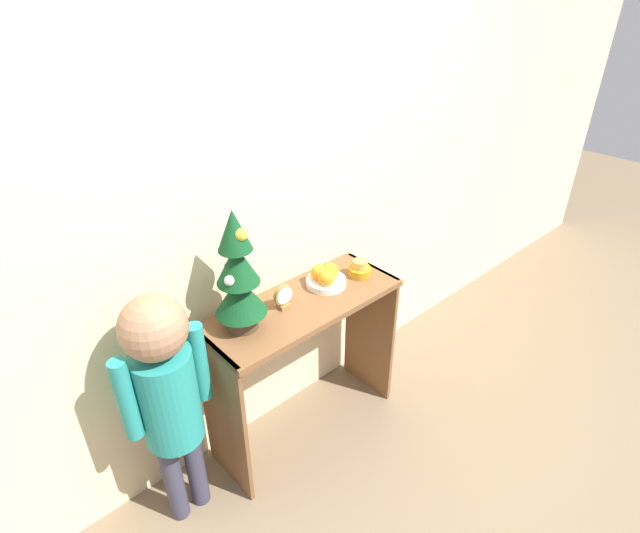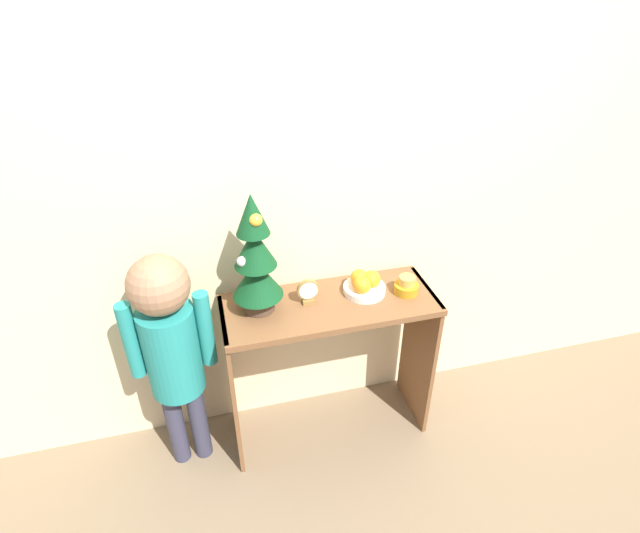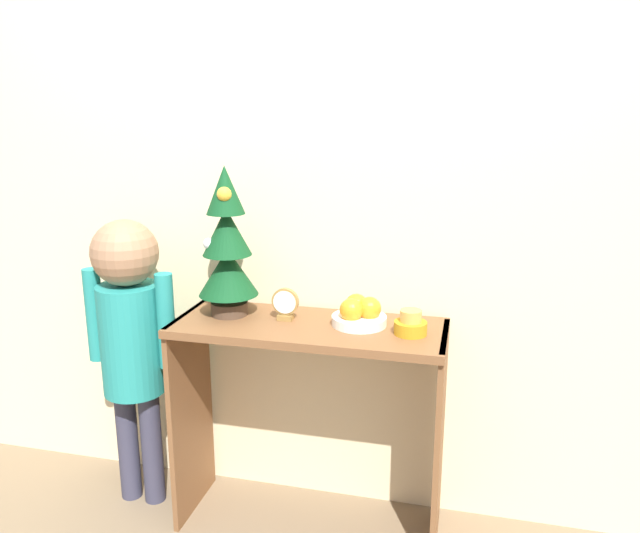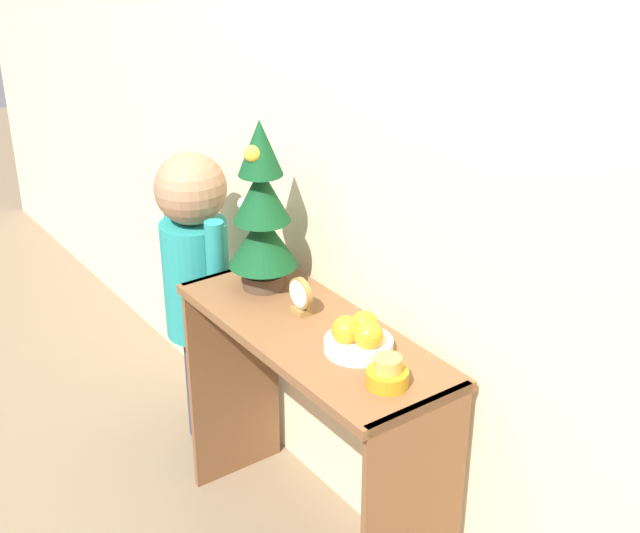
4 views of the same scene
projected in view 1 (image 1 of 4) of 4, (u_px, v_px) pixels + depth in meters
ground_plane at (330, 445)px, 2.62m from camera, size 12.00×12.00×0.00m
back_wall at (267, 201)px, 2.25m from camera, size 7.00×0.05×2.50m
console_table at (304, 338)px, 2.43m from camera, size 0.98×0.38×0.82m
mini_tree at (238, 275)px, 2.02m from camera, size 0.22×0.22×0.55m
fruit_bowl at (326, 277)px, 2.42m from camera, size 0.20×0.20×0.10m
singing_bowl at (360, 269)px, 2.50m from camera, size 0.11×0.11×0.09m
desk_clock at (284, 297)px, 2.25m from camera, size 0.10×0.04×0.12m
child_figure at (166, 387)px, 1.94m from camera, size 0.37×0.25×1.17m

